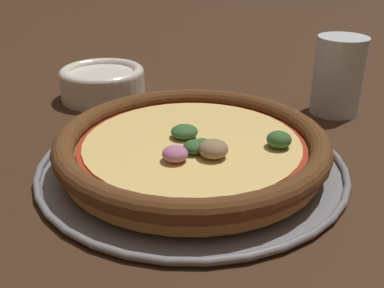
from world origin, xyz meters
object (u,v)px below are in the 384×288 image
object	(u,v)px
pizza_tray	(192,163)
pizza	(192,145)
drinking_cup	(338,76)
bowl_near	(103,82)

from	to	relation	value
pizza_tray	pizza	world-z (taller)	pizza
drinking_cup	pizza	bearing A→B (deg)	-144.98
pizza_tray	pizza	xyz separation A→B (m)	(0.00, -0.00, 0.02)
bowl_near	drinking_cup	size ratio (longest dim) A/B	1.19
pizza_tray	bowl_near	distance (m)	0.27
pizza_tray	bowl_near	bearing A→B (deg)	117.30
pizza_tray	pizza	size ratio (longest dim) A/B	1.14
bowl_near	pizza_tray	bearing A→B (deg)	-62.70
pizza	drinking_cup	distance (m)	0.27
pizza_tray	pizza	distance (m)	0.02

